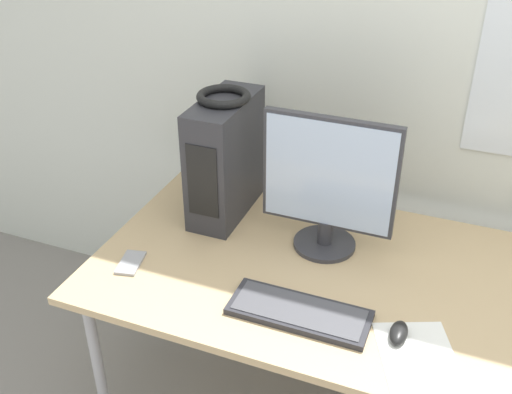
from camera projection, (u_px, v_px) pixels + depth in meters
The scene contains 9 objects.
wall_back at pixel (501, 55), 2.06m from camera, with size 8.00×0.07×2.70m.
desk at pixel (450, 308), 1.92m from camera, with size 2.39×0.94×0.74m.
pc_tower at pixel (225, 158), 2.24m from camera, with size 0.16×0.39×0.46m.
headphones at pixel (224, 96), 2.11m from camera, with size 0.19×0.19×0.03m.
monitor_main at pixel (328, 184), 2.01m from camera, with size 0.46×0.22×0.50m.
keyboard at pixel (299, 312), 1.83m from camera, with size 0.43×0.17×0.02m.
mouse at pixel (399, 333), 1.74m from camera, with size 0.05×0.10×0.03m.
cell_phone at pixel (131, 263), 2.05m from camera, with size 0.10×0.14×0.01m.
paper_sheet_left at pixel (419, 359), 1.68m from camera, with size 0.31×0.35×0.00m.
Camera 1 is at (-0.04, -1.12, 1.99)m, focal length 42.00 mm.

